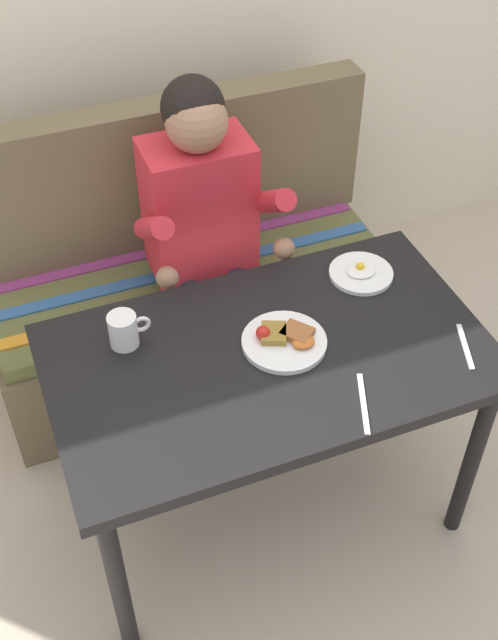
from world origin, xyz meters
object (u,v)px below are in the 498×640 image
table (269,373)px  person (206,225)px  coffee_mug (124,329)px  couch (189,290)px  plate_eggs (361,273)px  knife (363,403)px  plate_breakfast (284,340)px  fork (465,346)px

table → person: size_ratio=0.99×
coffee_mug → couch: bearing=59.1°
table → plate_eggs: bearing=27.7°
couch → knife: 1.11m
plate_eggs → knife: bearing=-116.4°
knife → couch: bearing=120.0°
table → plate_eggs: plate_eggs is taller
table → knife: size_ratio=6.00×
table → coffee_mug: bearing=153.1°
person → coffee_mug: person is taller
couch → knife: (0.15, -1.02, 0.40)m
plate_eggs → coffee_mug: size_ratio=1.63×
couch → coffee_mug: 0.82m
plate_eggs → person: bearing=132.3°
plate_breakfast → knife: 0.29m
coffee_mug → knife: size_ratio=0.59×
person → plate_breakfast: 0.57m
table → knife: bearing=-58.8°
knife → table: bearing=142.6°
couch → knife: bearing=-81.4°
table → person: 0.60m
person → knife: bearing=-81.3°
person → plate_breakfast: bearing=-87.3°
person → coffee_mug: (-0.38, -0.41, 0.04)m
plate_eggs → coffee_mug: 0.73m
table → person: person is taller
fork → knife: same height
table → plate_eggs: (0.38, 0.20, 0.09)m
plate_eggs → fork: size_ratio=1.13×
plate_breakfast → plate_eggs: plate_breakfast is taller
plate_eggs → fork: (0.13, -0.37, -0.01)m
person → plate_eggs: (0.35, -0.39, -0.00)m
plate_breakfast → knife: size_ratio=1.17×
person → couch: bearing=98.2°
couch → plate_eggs: 0.79m
person → coffee_mug: bearing=-132.5°
coffee_mug → plate_breakfast: bearing=-21.6°
plate_breakfast → couch: bearing=94.0°
couch → plate_breakfast: (0.05, -0.75, 0.41)m
coffee_mug → knife: (0.51, -0.43, -0.05)m
coffee_mug → person: bearing=47.5°
plate_eggs → knife: plate_eggs is taller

